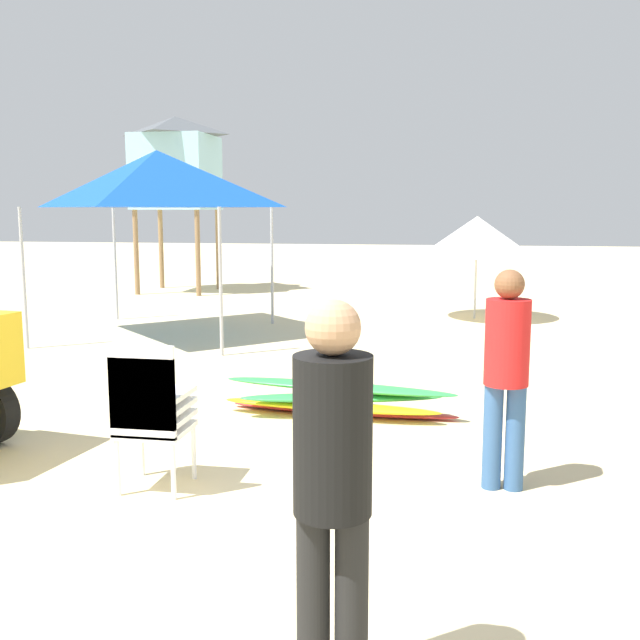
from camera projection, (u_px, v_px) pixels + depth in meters
The scene contains 8 objects.
ground at pixel (138, 557), 4.35m from camera, with size 80.00×80.00×0.00m, color beige.
stacked_plastic_chairs at pixel (150, 405), 5.26m from camera, with size 0.48×0.48×1.11m.
surfboard_pile at pixel (338, 400), 7.32m from camera, with size 2.43×0.75×0.32m.
lifeguard_near_center at pixel (333, 476), 2.95m from camera, with size 0.32×0.32×1.69m.
lifeguard_near_right at pixel (506, 365), 5.28m from camera, with size 0.32×0.32×1.62m.
popup_canopy at pixel (157, 179), 11.73m from camera, with size 3.05×3.05×2.98m.
lifeguard_tower at pixel (176, 163), 18.04m from camera, with size 1.98×1.98×4.30m.
beach_umbrella_left at pixel (477, 236), 13.66m from camera, with size 2.10×2.10×1.92m.
Camera 1 is at (1.78, -3.84, 2.03)m, focal length 41.25 mm.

